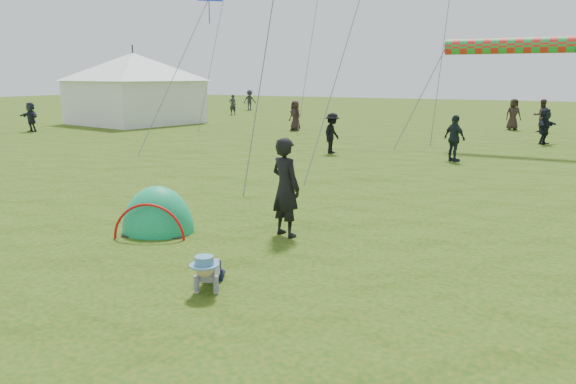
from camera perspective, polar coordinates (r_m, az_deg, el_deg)
The scene contains 15 objects.
ground at distance 8.52m, azimuth -16.15°, elevation -9.89°, with size 140.00×140.00×0.00m, color #15460A.
crawling_toddler at distance 8.33m, azimuth -8.15°, elevation -7.86°, with size 0.54×0.77×0.59m, color black, non-canonical shape.
popup_tent at distance 11.58m, azimuth -13.02°, elevation -3.95°, with size 1.45×1.19×1.87m, color #00994A.
standing_adult at distance 10.80m, azimuth -0.24°, elevation 0.48°, with size 0.70×0.46×1.93m, color black.
event_marquee at distance 38.10m, azimuth -15.33°, elevation 10.35°, with size 7.01×7.01×4.82m, color white, non-canonical shape.
crowd_person_1 at distance 34.26m, azimuth 24.36°, elevation 7.09°, with size 0.87×0.68×1.80m, color #3D302C.
crowd_person_2 at distance 21.23m, azimuth 16.57°, elevation 5.24°, with size 0.99×0.41×1.69m, color #1C272C.
crowd_person_3 at distance 51.11m, azimuth -3.92°, elevation 9.30°, with size 1.16×0.67×1.80m, color #27282E.
crowd_person_4 at distance 32.04m, azimuth 0.73°, elevation 7.76°, with size 0.82×0.53×1.68m, color black.
crowd_person_5 at distance 34.36m, azimuth -24.66°, elevation 6.94°, with size 1.52×0.48×1.63m, color #212632.
crowd_person_6 at distance 45.26m, azimuth -5.64°, elevation 8.82°, with size 0.58×0.38×1.59m, color #29282E.
crowd_person_9 at distance 22.63m, azimuth 4.51°, elevation 5.97°, with size 1.04×0.60×1.61m, color black.
crowd_person_10 at distance 34.78m, azimuth 21.92°, elevation 7.32°, with size 0.87×0.57×1.78m, color #2B221C.
crowd_person_11 at distance 28.12m, azimuth 24.65°, elevation 6.09°, with size 1.51×0.48×1.63m, color black.
rainbow_tube_kite at distance 24.98m, azimuth 23.58°, elevation 13.51°, with size 0.64×0.64×6.78m, color red.
Camera 1 is at (5.62, -5.62, 3.08)m, focal length 35.00 mm.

